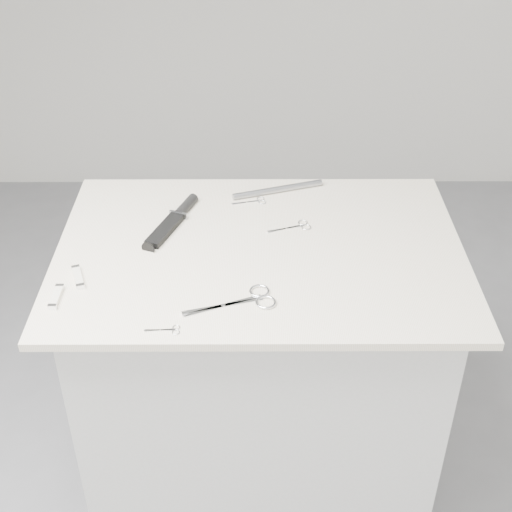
{
  "coord_description": "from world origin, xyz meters",
  "views": [
    {
      "loc": [
        -0.01,
        -1.44,
        1.9
      ],
      "look_at": [
        -0.01,
        -0.03,
        0.92
      ],
      "focal_mm": 50.0,
      "sensor_mm": 36.0,
      "label": 1
    }
  ],
  "objects_px": {
    "tiny_scissors": "(167,330)",
    "pocket_knife_b": "(78,277)",
    "large_shears": "(249,300)",
    "embroidery_scissors_b": "(254,201)",
    "metal_rail": "(278,189)",
    "plinth": "(260,385)",
    "sheathed_knife": "(175,219)",
    "pocket_knife_a": "(56,297)",
    "embroidery_scissors_a": "(296,227)"
  },
  "relations": [
    {
      "from": "tiny_scissors",
      "to": "sheathed_knife",
      "type": "height_order",
      "value": "sheathed_knife"
    },
    {
      "from": "tiny_scissors",
      "to": "pocket_knife_a",
      "type": "height_order",
      "value": "pocket_knife_a"
    },
    {
      "from": "plinth",
      "to": "sheathed_knife",
      "type": "xyz_separation_m",
      "value": [
        -0.22,
        0.12,
        0.48
      ]
    },
    {
      "from": "plinth",
      "to": "pocket_knife_b",
      "type": "xyz_separation_m",
      "value": [
        -0.42,
        -0.13,
        0.48
      ]
    },
    {
      "from": "pocket_knife_b",
      "to": "metal_rail",
      "type": "relative_size",
      "value": 0.34
    },
    {
      "from": "plinth",
      "to": "sheathed_knife",
      "type": "height_order",
      "value": "sheathed_knife"
    },
    {
      "from": "embroidery_scissors_a",
      "to": "pocket_knife_b",
      "type": "distance_m",
      "value": 0.56
    },
    {
      "from": "embroidery_scissors_b",
      "to": "plinth",
      "type": "bearing_deg",
      "value": -100.17
    },
    {
      "from": "plinth",
      "to": "embroidery_scissors_b",
      "type": "bearing_deg",
      "value": 93.74
    },
    {
      "from": "pocket_knife_a",
      "to": "pocket_knife_b",
      "type": "height_order",
      "value": "pocket_knife_b"
    },
    {
      "from": "tiny_scissors",
      "to": "metal_rail",
      "type": "xyz_separation_m",
      "value": [
        0.25,
        0.58,
        0.01
      ]
    },
    {
      "from": "plinth",
      "to": "pocket_knife_b",
      "type": "relative_size",
      "value": 10.33
    },
    {
      "from": "metal_rail",
      "to": "tiny_scissors",
      "type": "bearing_deg",
      "value": -113.09
    },
    {
      "from": "embroidery_scissors_b",
      "to": "metal_rail",
      "type": "xyz_separation_m",
      "value": [
        0.07,
        0.05,
        0.01
      ]
    },
    {
      "from": "pocket_knife_a",
      "to": "embroidery_scissors_a",
      "type": "bearing_deg",
      "value": -61.2
    },
    {
      "from": "pocket_knife_a",
      "to": "plinth",
      "type": "bearing_deg",
      "value": -65.85
    },
    {
      "from": "plinth",
      "to": "pocket_knife_b",
      "type": "bearing_deg",
      "value": -163.45
    },
    {
      "from": "plinth",
      "to": "embroidery_scissors_a",
      "type": "height_order",
      "value": "embroidery_scissors_a"
    },
    {
      "from": "large_shears",
      "to": "embroidery_scissors_a",
      "type": "distance_m",
      "value": 0.33
    },
    {
      "from": "large_shears",
      "to": "metal_rail",
      "type": "height_order",
      "value": "metal_rail"
    },
    {
      "from": "plinth",
      "to": "large_shears",
      "type": "xyz_separation_m",
      "value": [
        -0.03,
        -0.21,
        0.47
      ]
    },
    {
      "from": "embroidery_scissors_b",
      "to": "pocket_knife_a",
      "type": "relative_size",
      "value": 1.14
    },
    {
      "from": "embroidery_scissors_a",
      "to": "embroidery_scissors_b",
      "type": "bearing_deg",
      "value": 111.25
    },
    {
      "from": "embroidery_scissors_b",
      "to": "sheathed_knife",
      "type": "height_order",
      "value": "sheathed_knife"
    },
    {
      "from": "embroidery_scissors_b",
      "to": "metal_rail",
      "type": "relative_size",
      "value": 0.36
    },
    {
      "from": "large_shears",
      "to": "embroidery_scissors_a",
      "type": "bearing_deg",
      "value": 49.13
    },
    {
      "from": "embroidery_scissors_a",
      "to": "pocket_knife_a",
      "type": "relative_size",
      "value": 1.39
    },
    {
      "from": "embroidery_scissors_b",
      "to": "sheathed_knife",
      "type": "bearing_deg",
      "value": -168.1
    },
    {
      "from": "large_shears",
      "to": "pocket_knife_a",
      "type": "relative_size",
      "value": 2.53
    },
    {
      "from": "large_shears",
      "to": "tiny_scissors",
      "type": "bearing_deg",
      "value": -168.9
    },
    {
      "from": "large_shears",
      "to": "metal_rail",
      "type": "distance_m",
      "value": 0.49
    },
    {
      "from": "embroidery_scissors_a",
      "to": "embroidery_scissors_b",
      "type": "xyz_separation_m",
      "value": [
        -0.11,
        0.13,
        -0.0
      ]
    },
    {
      "from": "embroidery_scissors_b",
      "to": "sheathed_knife",
      "type": "xyz_separation_m",
      "value": [
        -0.21,
        -0.1,
        0.01
      ]
    },
    {
      "from": "embroidery_scissors_a",
      "to": "pocket_knife_b",
      "type": "bearing_deg",
      "value": -175.87
    },
    {
      "from": "large_shears",
      "to": "embroidery_scissors_b",
      "type": "relative_size",
      "value": 2.22
    },
    {
      "from": "pocket_knife_b",
      "to": "pocket_knife_a",
      "type": "bearing_deg",
      "value": 135.64
    },
    {
      "from": "plinth",
      "to": "pocket_knife_a",
      "type": "distance_m",
      "value": 0.69
    },
    {
      "from": "pocket_knife_b",
      "to": "metal_rail",
      "type": "height_order",
      "value": "metal_rail"
    },
    {
      "from": "tiny_scissors",
      "to": "pocket_knife_b",
      "type": "height_order",
      "value": "pocket_knife_b"
    },
    {
      "from": "tiny_scissors",
      "to": "metal_rail",
      "type": "height_order",
      "value": "metal_rail"
    },
    {
      "from": "pocket_knife_a",
      "to": "large_shears",
      "type": "bearing_deg",
      "value": -90.61
    },
    {
      "from": "plinth",
      "to": "sheathed_knife",
      "type": "relative_size",
      "value": 3.69
    },
    {
      "from": "embroidery_scissors_b",
      "to": "metal_rail",
      "type": "distance_m",
      "value": 0.08
    },
    {
      "from": "pocket_knife_a",
      "to": "metal_rail",
      "type": "bearing_deg",
      "value": -46.24
    },
    {
      "from": "large_shears",
      "to": "pocket_knife_b",
      "type": "distance_m",
      "value": 0.4
    },
    {
      "from": "embroidery_scissors_a",
      "to": "sheathed_knife",
      "type": "bearing_deg",
      "value": 155.75
    },
    {
      "from": "tiny_scissors",
      "to": "sheathed_knife",
      "type": "bearing_deg",
      "value": 90.43
    },
    {
      "from": "large_shears",
      "to": "embroidery_scissors_b",
      "type": "height_order",
      "value": "large_shears"
    },
    {
      "from": "embroidery_scissors_a",
      "to": "tiny_scissors",
      "type": "relative_size",
      "value": 1.53
    },
    {
      "from": "plinth",
      "to": "sheathed_knife",
      "type": "distance_m",
      "value": 0.54
    }
  ]
}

